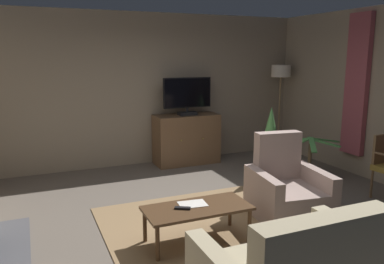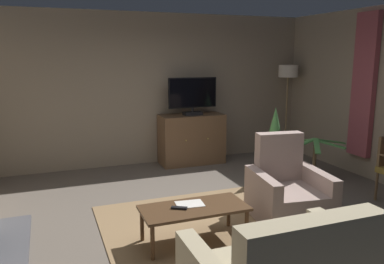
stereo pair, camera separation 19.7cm
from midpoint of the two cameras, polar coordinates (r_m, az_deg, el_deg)
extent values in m
cube|color=#665B51|center=(5.04, 1.89, -12.57)|extent=(6.71, 6.12, 0.04)
cube|color=gray|center=(7.28, -7.51, 6.19)|extent=(6.71, 0.10, 2.77)
cube|color=#A34C56|center=(6.98, 22.31, 6.38)|extent=(0.10, 0.44, 2.33)
cube|color=#8E704C|center=(4.89, -0.22, -12.98)|extent=(2.32, 1.83, 0.01)
cube|color=#4C4C51|center=(4.64, -27.01, -15.49)|extent=(0.50, 1.61, 0.04)
cube|color=#4A3523|center=(7.40, -1.59, -4.32)|extent=(1.13, 0.48, 0.06)
cube|color=brown|center=(7.29, -1.61, -1.04)|extent=(1.19, 0.54, 0.93)
sphere|color=tan|center=(6.95, -2.39, -1.27)|extent=(0.03, 0.03, 0.03)
sphere|color=tan|center=(7.11, 0.83, -0.98)|extent=(0.03, 0.03, 0.03)
cube|color=black|center=(7.16, -1.49, 2.74)|extent=(0.33, 0.20, 0.06)
cylinder|color=black|center=(7.15, -1.49, 3.29)|extent=(0.04, 0.04, 0.08)
cube|color=black|center=(7.11, -1.50, 5.80)|extent=(0.92, 0.05, 0.55)
cube|color=black|center=(7.08, -1.41, 5.78)|extent=(0.88, 0.01, 0.51)
cube|color=#4C331E|center=(4.25, -0.57, -11.12)|extent=(1.15, 0.54, 0.03)
cylinder|color=#4C331E|center=(4.72, 4.39, -11.50)|extent=(0.04, 0.04, 0.38)
cylinder|color=#4C331E|center=(4.37, -8.26, -13.51)|extent=(0.04, 0.04, 0.38)
cylinder|color=#4C331E|center=(4.37, 7.13, -13.51)|extent=(0.04, 0.04, 0.38)
cylinder|color=#4C331E|center=(3.99, -6.55, -16.01)|extent=(0.04, 0.04, 0.38)
cube|color=black|center=(4.19, -2.76, -11.12)|extent=(0.17, 0.13, 0.02)
cube|color=silver|center=(4.31, -1.25, -10.53)|extent=(0.32, 0.25, 0.01)
cube|color=tan|center=(2.89, 17.00, -16.77)|extent=(1.12, 0.20, 0.54)
cube|color=tan|center=(3.67, 20.94, -17.13)|extent=(0.15, 0.90, 0.63)
cube|color=slate|center=(3.09, 13.66, -17.85)|extent=(0.37, 0.15, 0.36)
cube|color=#A3897F|center=(5.06, 12.96, -10.01)|extent=(0.72, 0.95, 0.40)
cube|color=#A3897F|center=(5.20, 11.39, -3.40)|extent=(0.62, 0.26, 0.63)
cube|color=#A3897F|center=(5.21, 16.59, -8.43)|extent=(0.25, 0.89, 0.60)
cube|color=#A3897F|center=(4.87, 9.16, -9.47)|extent=(0.25, 0.89, 0.60)
cube|color=brown|center=(6.14, 25.36, -2.41)|extent=(0.38, 0.07, 0.46)
cylinder|color=brown|center=(6.11, 24.05, -6.97)|extent=(0.04, 0.04, 0.41)
cylinder|color=slate|center=(6.59, 15.95, -6.07)|extent=(0.32, 0.32, 0.20)
cylinder|color=brown|center=(6.50, 16.10, -3.45)|extent=(0.06, 0.06, 0.42)
cube|color=#4C8E47|center=(6.60, 18.14, -1.14)|extent=(0.54, 0.12, 0.11)
cube|color=#4C8E47|center=(6.69, 16.27, -0.86)|extent=(0.39, 0.43, 0.10)
cube|color=#4C8E47|center=(6.52, 14.38, -1.07)|extent=(0.29, 0.42, 0.11)
cube|color=#4C8E47|center=(6.34, 14.79, -1.45)|extent=(0.38, 0.10, 0.14)
cube|color=#4C8E47|center=(6.19, 16.44, -1.83)|extent=(0.36, 0.48, 0.13)
cube|color=#4C8E47|center=(6.39, 18.20, -1.54)|extent=(0.32, 0.43, 0.09)
cylinder|color=beige|center=(6.51, 10.43, -5.43)|extent=(0.29, 0.29, 0.33)
cone|color=#4C8E47|center=(6.37, 10.62, -0.23)|extent=(0.41, 0.41, 0.87)
cylinder|color=#4C4233|center=(8.28, 11.79, -2.93)|extent=(0.35, 0.35, 0.04)
cylinder|color=olive|center=(8.13, 12.00, 2.35)|extent=(0.03, 0.03, 1.58)
cylinder|color=beige|center=(8.04, 12.27, 8.77)|extent=(0.38, 0.38, 0.24)
camera|label=1|loc=(0.10, -91.16, -0.23)|focal=36.29mm
camera|label=2|loc=(0.10, 88.84, 0.23)|focal=36.29mm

